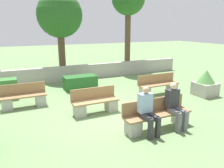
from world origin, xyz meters
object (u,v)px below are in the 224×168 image
bench_left_side (95,104)px  bench_back (158,86)px  person_seated_man (175,103)px  tree_center_left (60,16)px  bench_right_side (24,99)px  person_seated_woman (148,109)px  planter_corner_left (206,83)px  tree_center_right (128,1)px  bench_front (157,117)px

bench_left_side → bench_back: 3.44m
person_seated_man → tree_center_left: size_ratio=0.27×
bench_right_side → person_seated_woman: 4.72m
planter_corner_left → tree_center_left: size_ratio=0.23×
bench_left_side → person_seated_woman: size_ratio=1.22×
person_seated_woman → tree_center_right: tree_center_right is taller
bench_right_side → tree_center_right: 9.23m
bench_back → tree_center_left: 7.00m
tree_center_left → tree_center_right: (4.35, -0.20, 0.99)m
bench_front → tree_center_left: bearing=95.9°
bench_front → bench_left_side: (-1.21, 1.87, -0.02)m
bench_right_side → tree_center_right: bearing=26.4°
person_seated_man → planter_corner_left: bearing=29.2°
bench_front → bench_left_side: 2.23m
planter_corner_left → bench_left_side: bearing=178.3°
bench_back → planter_corner_left: 2.01m
bench_front → bench_right_side: size_ratio=1.32×
bench_right_side → bench_back: size_ratio=0.84×
tree_center_right → bench_back: bearing=-104.6°
bench_right_side → bench_back: (5.50, -0.78, 0.01)m
planter_corner_left → bench_front: bearing=-155.8°
bench_back → person_seated_man: size_ratio=1.45×
bench_back → tree_center_right: tree_center_right is taller
bench_back → bench_right_side: bearing=176.1°
bench_left_side → tree_center_left: 7.13m
tree_center_left → bench_front: bearing=-84.1°
person_seated_man → person_seated_woman: 0.95m
bench_right_side → person_seated_woman: person_seated_woman is taller
bench_left_side → bench_back: bearing=24.4°
bench_right_side → person_seated_man: 5.36m
bench_back → planter_corner_left: bearing=-26.5°
bench_left_side → bench_right_side: (-2.18, 1.66, -0.00)m
person_seated_woman → bench_right_side: bearing=128.7°
bench_left_side → bench_right_side: bearing=152.4°
planter_corner_left → tree_center_right: bearing=93.1°
bench_front → person_seated_woman: person_seated_woman is taller
person_seated_man → bench_left_side: bearing=130.3°
bench_left_side → person_seated_woman: bearing=-59.7°
bench_back → tree_center_right: (1.38, 5.30, 4.16)m
bench_back → tree_center_left: size_ratio=0.40×
tree_center_right → person_seated_woman: bearing=-115.7°
bench_right_side → person_seated_woman: bearing=-58.1°
bench_left_side → planter_corner_left: 5.05m
bench_left_side → person_seated_man: person_seated_man is taller
bench_front → bench_right_side: 4.89m
bench_back → tree_center_right: size_ratio=0.34×
bench_left_side → tree_center_right: tree_center_right is taller
planter_corner_left → person_seated_man: bearing=-150.8°
bench_back → person_seated_woman: bearing=-127.4°
tree_center_left → bench_left_side: bearing=-93.2°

